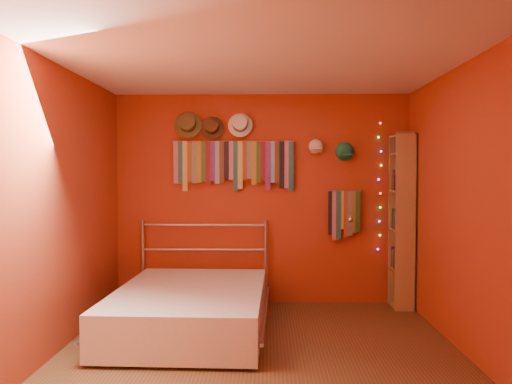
# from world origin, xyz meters

# --- Properties ---
(ground) EXTENTS (3.50, 3.50, 0.00)m
(ground) POSITION_xyz_m (0.00, 0.00, 0.00)
(ground) COLOR #4F381B
(ground) RESTS_ON ground
(back_wall) EXTENTS (3.50, 0.02, 2.50)m
(back_wall) POSITION_xyz_m (0.00, 1.75, 1.25)
(back_wall) COLOR maroon
(back_wall) RESTS_ON ground
(right_wall) EXTENTS (0.02, 3.50, 2.50)m
(right_wall) POSITION_xyz_m (1.75, 0.00, 1.25)
(right_wall) COLOR maroon
(right_wall) RESTS_ON ground
(left_wall) EXTENTS (0.02, 3.50, 2.50)m
(left_wall) POSITION_xyz_m (-1.75, 0.00, 1.25)
(left_wall) COLOR maroon
(left_wall) RESTS_ON ground
(ceiling) EXTENTS (3.50, 3.50, 0.02)m
(ceiling) POSITION_xyz_m (0.00, 0.00, 2.50)
(ceiling) COLOR white
(ceiling) RESTS_ON back_wall
(tie_rack) EXTENTS (1.45, 0.03, 0.60)m
(tie_rack) POSITION_xyz_m (-0.33, 1.68, 1.69)
(tie_rack) COLOR #ACACB0
(tie_rack) RESTS_ON back_wall
(small_tie_rack) EXTENTS (0.40, 0.03, 0.59)m
(small_tie_rack) POSITION_xyz_m (0.97, 1.69, 1.09)
(small_tie_rack) COLOR #ACACB0
(small_tie_rack) RESTS_ON back_wall
(fedora_olive) EXTENTS (0.33, 0.18, 0.32)m
(fedora_olive) POSITION_xyz_m (-0.88, 1.65, 2.14)
(fedora_olive) COLOR brown
(fedora_olive) RESTS_ON back_wall
(fedora_brown) EXTENTS (0.28, 0.15, 0.27)m
(fedora_brown) POSITION_xyz_m (-0.59, 1.66, 2.11)
(fedora_brown) COLOR #4B331A
(fedora_brown) RESTS_ON back_wall
(fedora_white) EXTENTS (0.29, 0.16, 0.29)m
(fedora_white) POSITION_xyz_m (-0.26, 1.65, 2.14)
(fedora_white) COLOR white
(fedora_white) RESTS_ON back_wall
(cap_white) EXTENTS (0.17, 0.22, 0.17)m
(cap_white) POSITION_xyz_m (0.64, 1.70, 1.87)
(cap_white) COLOR white
(cap_white) RESTS_ON back_wall
(cap_green) EXTENTS (0.20, 0.25, 0.20)m
(cap_green) POSITION_xyz_m (0.98, 1.70, 1.81)
(cap_green) COLOR #1B7B57
(cap_green) RESTS_ON back_wall
(fairy_lights) EXTENTS (0.06, 0.02, 1.52)m
(fairy_lights) POSITION_xyz_m (1.40, 1.71, 1.40)
(fairy_lights) COLOR #FF3333
(fairy_lights) RESTS_ON back_wall
(reading_lamp) EXTENTS (0.07, 0.30, 0.09)m
(reading_lamp) POSITION_xyz_m (1.01, 1.52, 1.02)
(reading_lamp) COLOR #ACACB0
(reading_lamp) RESTS_ON back_wall
(bookshelf) EXTENTS (0.25, 0.34, 2.00)m
(bookshelf) POSITION_xyz_m (1.66, 1.53, 1.02)
(bookshelf) COLOR #9A7445
(bookshelf) RESTS_ON ground
(bed) EXTENTS (1.55, 2.08, 1.00)m
(bed) POSITION_xyz_m (-0.69, 0.61, 0.23)
(bed) COLOR #ACACB0
(bed) RESTS_ON ground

